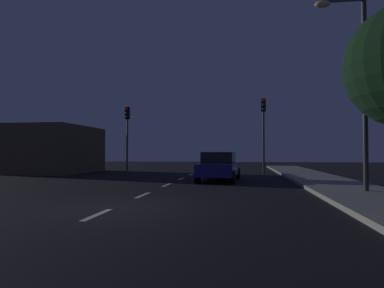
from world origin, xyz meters
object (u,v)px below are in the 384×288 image
traffic_signal_right (264,122)px  car_stopped_ahead (219,166)px  street_lamp_right (357,75)px  traffic_signal_left (127,127)px

traffic_signal_right → car_stopped_ahead: traffic_signal_right is taller
car_stopped_ahead → street_lamp_right: street_lamp_right is taller
car_stopped_ahead → street_lamp_right: 8.23m
traffic_signal_left → traffic_signal_right: traffic_signal_right is taller
car_stopped_ahead → street_lamp_right: size_ratio=0.65×
car_stopped_ahead → traffic_signal_left: bearing=140.1°
traffic_signal_right → street_lamp_right: size_ratio=0.74×
traffic_signal_left → traffic_signal_right: 9.91m
car_stopped_ahead → traffic_signal_right: bearing=65.9°
traffic_signal_left → car_stopped_ahead: traffic_signal_left is taller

